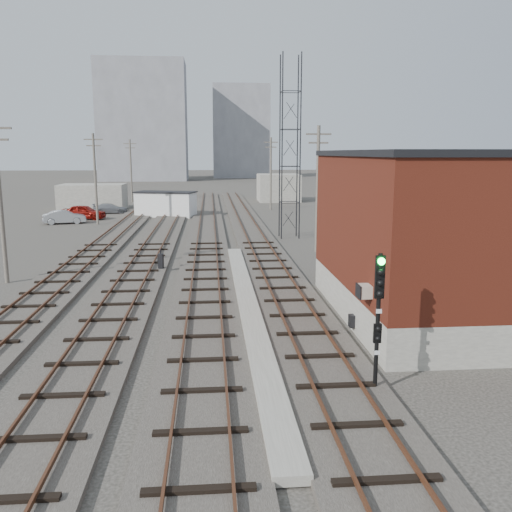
{
  "coord_description": "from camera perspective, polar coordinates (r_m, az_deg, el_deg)",
  "views": [
    {
      "loc": [
        -1.17,
        -10.38,
        7.12
      ],
      "look_at": [
        1.0,
        15.26,
        2.2
      ],
      "focal_mm": 38.0,
      "sensor_mm": 36.0,
      "label": 1
    }
  ],
  "objects": [
    {
      "name": "track_left",
      "position": [
        50.56,
        -14.29,
        2.51
      ],
      "size": [
        3.2,
        90.0,
        0.39
      ],
      "color": "#332D28",
      "rests_on": "ground"
    },
    {
      "name": "car_red",
      "position": [
        61.74,
        -17.65,
        4.43
      ],
      "size": [
        4.87,
        2.59,
        1.58
      ],
      "primitive_type": "imported",
      "rotation": [
        0.0,
        0.0,
        1.41
      ],
      "color": "maroon",
      "rests_on": "ground"
    },
    {
      "name": "utility_pole_right_a",
      "position": [
        39.21,
        6.5,
        7.36
      ],
      "size": [
        1.8,
        0.24,
        9.0
      ],
      "color": "#595147",
      "rests_on": "ground"
    },
    {
      "name": "apartment_right",
      "position": [
        160.75,
        -1.62,
        12.91
      ],
      "size": [
        16.0,
        12.0,
        26.0
      ],
      "primitive_type": "cube",
      "color": "gray",
      "rests_on": "ground"
    },
    {
      "name": "utility_pole_left_b",
      "position": [
        56.57,
        -16.56,
        8.03
      ],
      "size": [
        1.8,
        0.24,
        9.0
      ],
      "color": "#595147",
      "rests_on": "ground"
    },
    {
      "name": "signal_mast",
      "position": [
        16.35,
        12.76,
        -5.72
      ],
      "size": [
        0.4,
        0.42,
        4.27
      ],
      "color": "gray",
      "rests_on": "ground"
    },
    {
      "name": "apartment_left",
      "position": [
        146.56,
        -11.78,
        13.68
      ],
      "size": [
        22.0,
        14.0,
        30.0
      ],
      "primitive_type": "cube",
      "color": "gray",
      "rests_on": "ground"
    },
    {
      "name": "car_grey",
      "position": [
        67.09,
        -15.1,
        4.86
      ],
      "size": [
        4.21,
        2.1,
        1.18
      ],
      "primitive_type": "imported",
      "rotation": [
        0.0,
        0.0,
        1.69
      ],
      "color": "gray",
      "rests_on": "ground"
    },
    {
      "name": "utility_pole_right_b",
      "position": [
        68.85,
        1.57,
        8.88
      ],
      "size": [
        1.8,
        0.24,
        9.0
      ],
      "color": "#595147",
      "rests_on": "ground"
    },
    {
      "name": "shed_right",
      "position": [
        81.18,
        2.38,
        7.2
      ],
      "size": [
        6.0,
        6.0,
        4.0
      ],
      "primitive_type": "cube",
      "color": "gray",
      "rests_on": "ground"
    },
    {
      "name": "track_mid_right",
      "position": [
        49.87,
        -5.18,
        2.69
      ],
      "size": [
        3.2,
        90.0,
        0.39
      ],
      "color": "#332D28",
      "rests_on": "ground"
    },
    {
      "name": "utility_pole_left_c",
      "position": [
        81.2,
        -13.03,
        8.91
      ],
      "size": [
        1.8,
        0.24,
        9.0
      ],
      "color": "#595147",
      "rests_on": "ground"
    },
    {
      "name": "site_trailer",
      "position": [
        62.34,
        -9.48,
        5.43
      ],
      "size": [
        7.27,
        4.76,
        2.82
      ],
      "rotation": [
        0.0,
        0.0,
        -0.3
      ],
      "color": "white",
      "rests_on": "ground"
    },
    {
      "name": "utility_pole_left_a",
      "position": [
        32.5,
        -25.36,
        5.69
      ],
      "size": [
        1.8,
        0.24,
        9.0
      ],
      "color": "#595147",
      "rests_on": "ground"
    },
    {
      "name": "platform_curb",
      "position": [
        25.41,
        -0.89,
        -5.14
      ],
      "size": [
        0.9,
        28.0,
        0.26
      ],
      "primitive_type": "cube",
      "color": "gray",
      "rests_on": "ground"
    },
    {
      "name": "track_right",
      "position": [
        50.01,
        -0.59,
        2.76
      ],
      "size": [
        3.2,
        90.0,
        0.39
      ],
      "color": "#332D28",
      "rests_on": "ground"
    },
    {
      "name": "lattice_tower",
      "position": [
        45.87,
        3.58,
        11.28
      ],
      "size": [
        1.6,
        1.6,
        15.0
      ],
      "color": "black",
      "rests_on": "ground"
    },
    {
      "name": "brick_building",
      "position": [
        24.25,
        16.17,
        2.12
      ],
      "size": [
        6.54,
        12.2,
        7.22
      ],
      "color": "gray",
      "rests_on": "ground"
    },
    {
      "name": "car_silver",
      "position": [
        58.5,
        -19.51,
        3.89
      ],
      "size": [
        4.41,
        2.41,
        1.38
      ],
      "primitive_type": "imported",
      "rotation": [
        0.0,
        0.0,
        1.81
      ],
      "color": "#94979A",
      "rests_on": "ground"
    },
    {
      "name": "switch_stand",
      "position": [
        33.37,
        -9.99,
        -0.59
      ],
      "size": [
        0.35,
        0.35,
        1.29
      ],
      "rotation": [
        0.0,
        0.0,
        -0.2
      ],
      "color": "black",
      "rests_on": "ground"
    },
    {
      "name": "track_mid_left",
      "position": [
        50.06,
        -9.77,
        2.61
      ],
      "size": [
        3.2,
        90.0,
        0.39
      ],
      "color": "#332D28",
      "rests_on": "ground"
    },
    {
      "name": "shed_left",
      "position": [
        72.13,
        -16.79,
        5.98
      ],
      "size": [
        8.0,
        5.0,
        3.2
      ],
      "primitive_type": "cube",
      "color": "gray",
      "rests_on": "ground"
    },
    {
      "name": "ground",
      "position": [
        70.75,
        -3.89,
        5.02
      ],
      "size": [
        320.0,
        320.0,
        0.0
      ],
      "primitive_type": "plane",
      "color": "#282621",
      "rests_on": "ground"
    }
  ]
}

